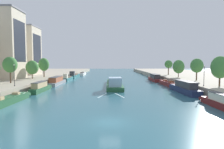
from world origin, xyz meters
name	(u,v)px	position (x,y,z in m)	size (l,w,h in m)	color
ground_plane	(110,122)	(0.00, 0.00, 0.00)	(400.00, 400.00, 0.00)	#2D6070
quay_left	(22,77)	(-37.22, 55.00, 0.96)	(36.00, 170.00, 1.93)	#A89E89
quay_right	(202,77)	(37.22, 55.00, 0.96)	(36.00, 170.00, 1.93)	#A89E89
barge_midriver	(115,83)	(0.96, 32.91, 0.93)	(4.69, 24.96, 3.22)	#235633
wake_behind_barge	(112,95)	(0.04, 18.01, 0.01)	(5.60, 5.91, 0.03)	#A0CCD6
moored_boat_left_second	(11,99)	(-17.56, 10.57, 0.62)	(2.28, 11.58, 2.27)	#235633
moored_boat_left_upstream	(41,87)	(-17.11, 23.25, 1.03)	(1.89, 10.67, 2.47)	#235633
moored_boat_left_near	(58,81)	(-17.53, 37.95, 1.10)	(3.06, 14.72, 2.62)	gray
moored_boat_left_gap_after	(68,78)	(-17.22, 51.30, 0.90)	(1.98, 11.10, 2.94)	#23666B
moored_boat_left_end	(75,76)	(-17.60, 66.07, 0.98)	(2.87, 16.08, 3.25)	#23666B
moored_boat_left_midway	(83,74)	(-16.63, 83.84, 0.68)	(3.35, 14.85, 2.40)	silver
moored_boat_right_far	(222,102)	(17.16, 6.77, 0.95)	(1.97, 10.31, 2.27)	maroon
moored_boat_right_end	(185,88)	(17.15, 21.33, 1.20)	(2.70, 13.68, 2.86)	#1E284C
moored_boat_right_upstream	(168,83)	(17.41, 35.69, 0.66)	(2.22, 12.02, 2.35)	maroon
moored_boat_right_near	(155,78)	(16.91, 50.60, 1.13)	(3.02, 15.17, 2.71)	maroon
tree_left_end_of_row	(11,65)	(-25.13, 24.73, 6.51)	(3.39, 3.39, 6.59)	brown
tree_left_third	(33,67)	(-24.85, 36.83, 5.55)	(3.85, 3.85, 5.82)	brown
tree_left_nearest	(45,65)	(-24.32, 45.39, 6.37)	(3.70, 3.70, 6.80)	brown
tree_right_far	(221,67)	(23.75, 18.78, 6.03)	(3.78, 3.78, 6.55)	brown
tree_right_end_of_row	(198,66)	(24.75, 31.99, 6.19)	(3.56, 3.56, 6.33)	brown
tree_right_distant	(179,67)	(23.66, 43.58, 5.65)	(3.94, 3.94, 6.10)	brown
tree_right_by_lamp	(169,64)	(24.27, 57.19, 6.40)	(3.25, 3.25, 6.19)	brown
lamppost_left_bank	(15,74)	(-21.03, 18.80, 4.53)	(0.28, 0.28, 4.74)	black
lamppost_right_bank	(205,75)	(20.65, 19.39, 4.39)	(0.28, 0.28, 4.48)	black
building_left_tall	(26,51)	(-36.86, 58.54, 12.23)	(10.38, 10.48, 20.58)	beige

